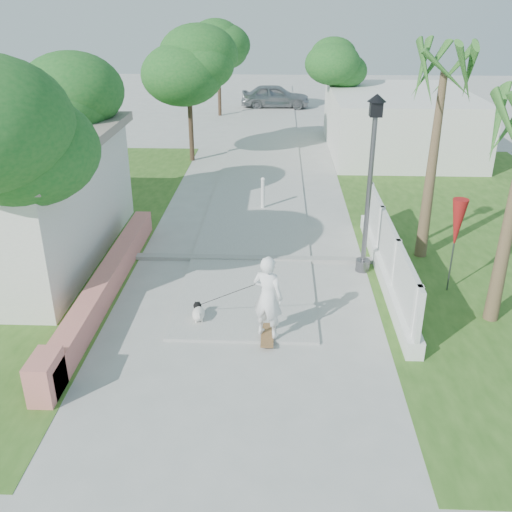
{
  "coord_description": "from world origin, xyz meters",
  "views": [
    {
      "loc": [
        0.71,
        -7.79,
        6.46
      ],
      "look_at": [
        0.23,
        3.88,
        1.1
      ],
      "focal_mm": 40.0,
      "sensor_mm": 36.0,
      "label": 1
    }
  ],
  "objects_px": {
    "bollard": "(263,192)",
    "parked_car": "(275,96)",
    "patio_umbrella": "(457,225)",
    "street_lamp": "(370,180)",
    "skateboarder": "(240,296)",
    "dog": "(198,313)"
  },
  "relations": [
    {
      "from": "street_lamp",
      "to": "patio_umbrella",
      "type": "height_order",
      "value": "street_lamp"
    },
    {
      "from": "skateboarder",
      "to": "parked_car",
      "type": "xyz_separation_m",
      "value": [
        0.45,
        26.2,
        -0.12
      ]
    },
    {
      "from": "patio_umbrella",
      "to": "dog",
      "type": "distance_m",
      "value": 6.19
    },
    {
      "from": "bollard",
      "to": "parked_car",
      "type": "height_order",
      "value": "parked_car"
    },
    {
      "from": "street_lamp",
      "to": "dog",
      "type": "height_order",
      "value": "street_lamp"
    },
    {
      "from": "dog",
      "to": "bollard",
      "type": "bearing_deg",
      "value": 67.83
    },
    {
      "from": "dog",
      "to": "parked_car",
      "type": "distance_m",
      "value": 25.89
    },
    {
      "from": "dog",
      "to": "skateboarder",
      "type": "bearing_deg",
      "value": -33.5
    },
    {
      "from": "dog",
      "to": "parked_car",
      "type": "height_order",
      "value": "parked_car"
    },
    {
      "from": "patio_umbrella",
      "to": "dog",
      "type": "bearing_deg",
      "value": -163.75
    },
    {
      "from": "patio_umbrella",
      "to": "dog",
      "type": "relative_size",
      "value": 3.92
    },
    {
      "from": "dog",
      "to": "parked_car",
      "type": "relative_size",
      "value": 0.14
    },
    {
      "from": "parked_car",
      "to": "patio_umbrella",
      "type": "bearing_deg",
      "value": -170.89
    },
    {
      "from": "bollard",
      "to": "parked_car",
      "type": "relative_size",
      "value": 0.26
    },
    {
      "from": "street_lamp",
      "to": "patio_umbrella",
      "type": "bearing_deg",
      "value": -27.76
    },
    {
      "from": "bollard",
      "to": "parked_car",
      "type": "bearing_deg",
      "value": 89.35
    },
    {
      "from": "skateboarder",
      "to": "dog",
      "type": "height_order",
      "value": "skateboarder"
    },
    {
      "from": "street_lamp",
      "to": "skateboarder",
      "type": "distance_m",
      "value": 4.51
    },
    {
      "from": "parked_car",
      "to": "dog",
      "type": "bearing_deg",
      "value": 175.74
    },
    {
      "from": "skateboarder",
      "to": "bollard",
      "type": "bearing_deg",
      "value": -67.89
    },
    {
      "from": "patio_umbrella",
      "to": "skateboarder",
      "type": "bearing_deg",
      "value": -157.14
    },
    {
      "from": "bollard",
      "to": "dog",
      "type": "xyz_separation_m",
      "value": [
        -1.18,
        -7.18,
        -0.36
      ]
    }
  ]
}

